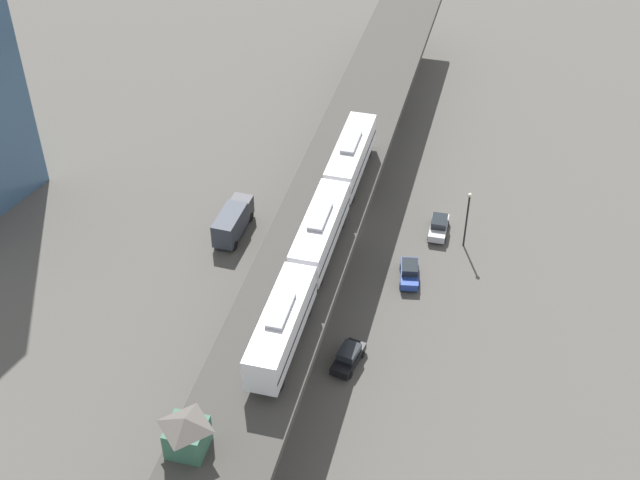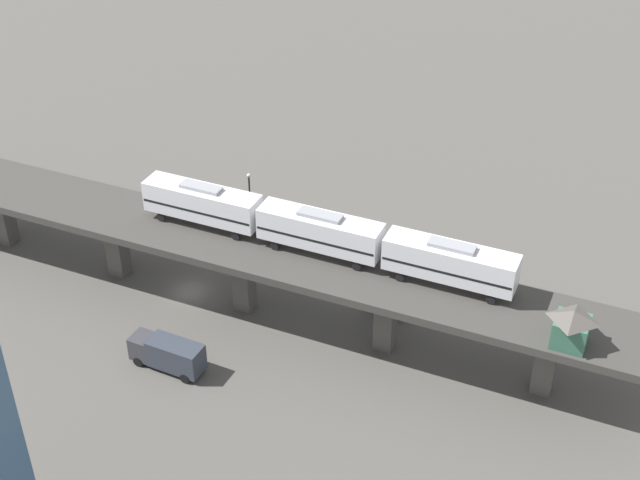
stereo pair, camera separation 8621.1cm
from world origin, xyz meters
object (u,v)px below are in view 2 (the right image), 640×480
(street_car_silver, at_px, (228,229))
(signal_hut, at_px, (572,326))
(delivery_truck, at_px, (168,353))
(street_car_blue, at_px, (287,254))
(street_lamp, at_px, (250,196))
(street_car_black, at_px, (389,302))
(subway_train, at_px, (320,231))

(street_car_silver, bearing_deg, signal_hut, 85.49)
(signal_hut, distance_m, delivery_truck, 35.87)
(street_car_blue, distance_m, street_car_silver, 8.46)
(street_car_blue, relative_size, street_car_silver, 1.01)
(street_car_silver, xyz_separation_m, street_lamp, (-3.21, 0.69, 3.17))
(street_car_blue, xyz_separation_m, street_car_black, (0.18, 13.49, 0.00))
(delivery_truck, bearing_deg, street_car_silver, -151.47)
(street_car_black, height_order, delivery_truck, delivery_truck)
(subway_train, bearing_deg, street_car_blue, -122.46)
(signal_hut, xyz_separation_m, delivery_truck, (16.40, -30.89, -7.95))
(street_car_black, bearing_deg, signal_hut, 80.30)
(signal_hut, bearing_deg, street_lamp, -99.02)
(subway_train, relative_size, street_car_black, 8.20)
(signal_hut, height_order, street_car_silver, signal_hut)
(subway_train, xyz_separation_m, street_car_silver, (-5.38, -17.33, -9.52))
(signal_hut, xyz_separation_m, street_car_blue, (-3.54, -33.13, -8.78))
(street_car_blue, relative_size, street_car_black, 1.06)
(street_car_silver, bearing_deg, street_lamp, 167.87)
(street_lamp, bearing_deg, street_car_black, 81.62)
(signal_hut, xyz_separation_m, street_lamp, (-6.49, -40.90, -5.61))
(subway_train, height_order, street_car_black, subway_train)
(subway_train, bearing_deg, signal_hut, 94.96)
(subway_train, height_order, street_car_silver, subway_train)
(delivery_truck, distance_m, street_lamp, 25.10)
(street_lamp, bearing_deg, street_car_blue, 69.21)
(street_car_silver, height_order, street_lamp, street_lamp)
(street_car_blue, xyz_separation_m, delivery_truck, (19.94, 2.24, 0.82))
(delivery_truck, bearing_deg, street_car_black, 150.35)
(subway_train, distance_m, street_car_blue, 14.18)
(street_car_blue, height_order, delivery_truck, delivery_truck)
(subway_train, bearing_deg, street_lamp, -117.31)
(street_car_silver, xyz_separation_m, delivery_truck, (19.68, 10.70, 0.82))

